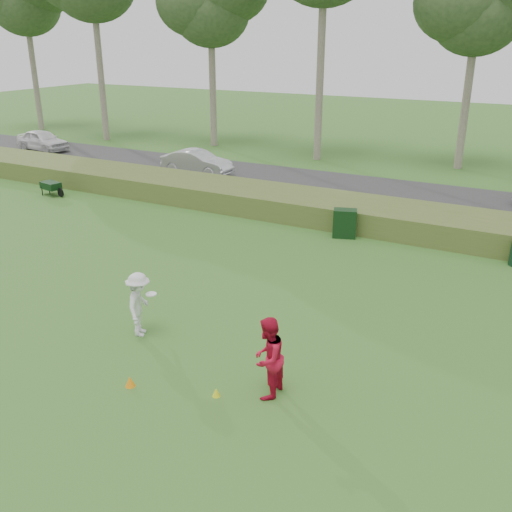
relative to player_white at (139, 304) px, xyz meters
The scene contains 13 objects.
ground 1.92m from the player_white, 25.86° to the right, with size 120.00×120.00×0.00m, color #2E6220.
reed_strip 11.36m from the player_white, 82.12° to the left, with size 80.00×3.00×0.90m, color #485C24.
park_road 16.34m from the player_white, 84.53° to the left, with size 80.00×6.00×0.06m, color #2D2D2D.
tree_2 27.59m from the player_white, 118.16° to the left, with size 6.50×6.50×12.00m.
tree_4 25.23m from the player_white, 81.48° to the left, with size 6.24×6.24×11.50m.
player_white is the anchor object (origin of this frame).
player_red 4.10m from the player_white, 11.52° to the right, with size 0.87×0.68×1.79m, color #BA0F2D.
cone_orange 2.42m from the player_white, 57.06° to the right, with size 0.22×0.22×0.24m, color orange.
cone_yellow 3.46m from the player_white, 23.94° to the right, with size 0.17×0.17×0.19m, color yellow.
utility_cabinet 9.70m from the player_white, 78.40° to the left, with size 0.85×0.53×1.07m, color black.
wheelbarrow 14.94m from the player_white, 144.97° to the left, with size 1.34×0.77×0.65m.
car_left 26.60m from the player_white, 142.46° to the left, with size 1.55×3.86×1.32m, color white.
car_mid 17.52m from the player_white, 119.14° to the left, with size 1.36×3.90×1.28m, color silver.
Camera 1 is at (7.05, -9.11, 7.10)m, focal length 40.00 mm.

